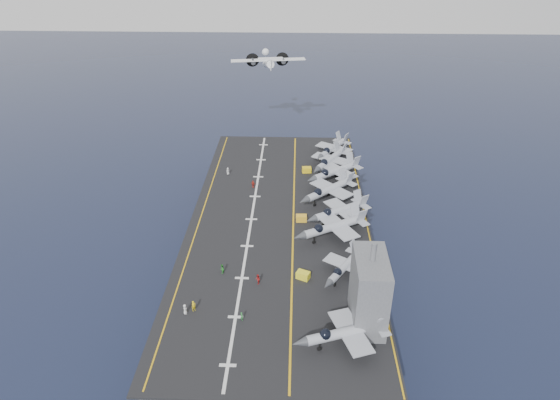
{
  "coord_description": "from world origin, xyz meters",
  "views": [
    {
      "loc": [
        3.35,
        -90.42,
        66.89
      ],
      "look_at": [
        0.0,
        4.0,
        13.0
      ],
      "focal_mm": 32.0,
      "sensor_mm": 36.0,
      "label": 1
    }
  ],
  "objects_px": {
    "island_superstructure": "(370,284)",
    "fighter_jet_0": "(346,332)",
    "transport_plane": "(268,64)",
    "tow_cart_a": "(303,275)"
  },
  "relations": [
    {
      "from": "fighter_jet_0",
      "to": "transport_plane",
      "type": "relative_size",
      "value": 0.69
    },
    {
      "from": "island_superstructure",
      "to": "fighter_jet_0",
      "type": "relative_size",
      "value": 0.87
    },
    {
      "from": "island_superstructure",
      "to": "transport_plane",
      "type": "relative_size",
      "value": 0.6
    },
    {
      "from": "island_superstructure",
      "to": "tow_cart_a",
      "type": "height_order",
      "value": "island_superstructure"
    },
    {
      "from": "island_superstructure",
      "to": "fighter_jet_0",
      "type": "height_order",
      "value": "island_superstructure"
    },
    {
      "from": "island_superstructure",
      "to": "fighter_jet_0",
      "type": "distance_m",
      "value": 8.14
    },
    {
      "from": "transport_plane",
      "to": "fighter_jet_0",
      "type": "bearing_deg",
      "value": -80.28
    },
    {
      "from": "fighter_jet_0",
      "to": "transport_plane",
      "type": "xyz_separation_m",
      "value": [
        -16.97,
        99.1,
        14.12
      ]
    },
    {
      "from": "transport_plane",
      "to": "tow_cart_a",
      "type": "bearing_deg",
      "value": -82.67
    },
    {
      "from": "tow_cart_a",
      "to": "transport_plane",
      "type": "xyz_separation_m",
      "value": [
        -10.74,
        83.48,
        16.0
      ]
    }
  ]
}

